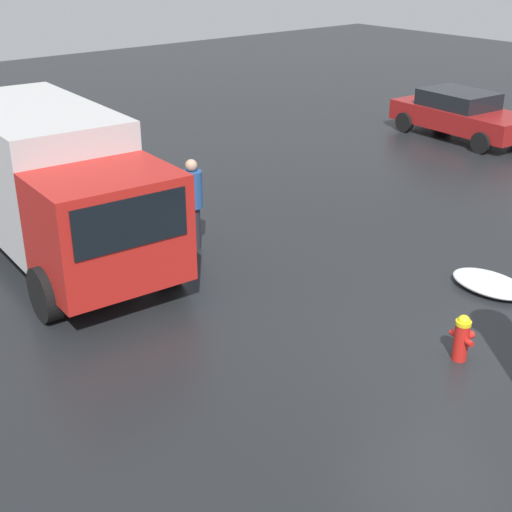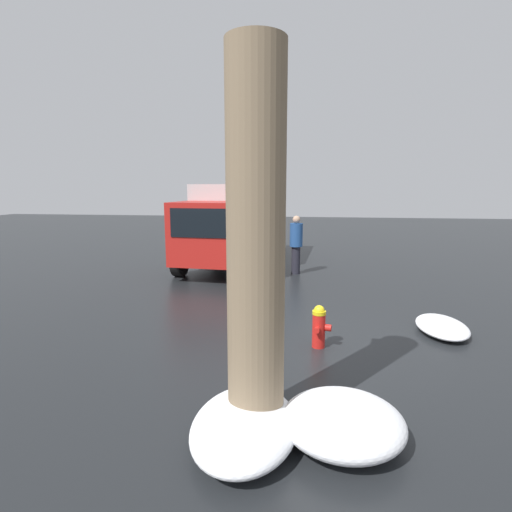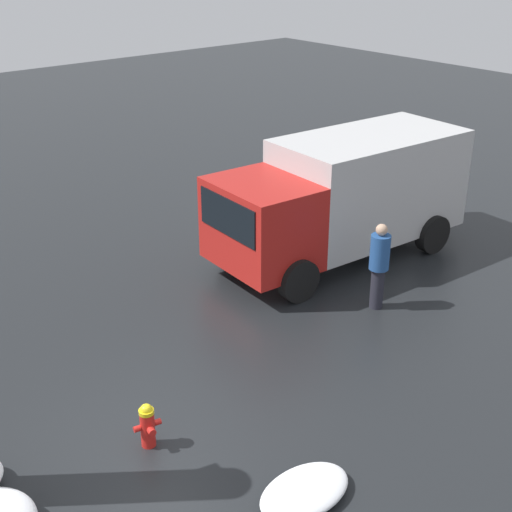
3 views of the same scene
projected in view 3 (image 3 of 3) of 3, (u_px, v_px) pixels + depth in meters
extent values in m
plane|color=black|center=(149.00, 445.00, 10.43)|extent=(60.00, 60.00, 0.00)
cylinder|color=red|center=(148.00, 429.00, 10.31)|extent=(0.21, 0.21, 0.57)
cylinder|color=yellow|center=(146.00, 412.00, 10.18)|extent=(0.22, 0.22, 0.06)
sphere|color=yellow|center=(146.00, 410.00, 10.17)|extent=(0.18, 0.18, 0.18)
cylinder|color=red|center=(152.00, 431.00, 10.16)|extent=(0.13, 0.12, 0.11)
cylinder|color=red|center=(157.00, 422.00, 10.35)|extent=(0.11, 0.11, 0.09)
cylinder|color=red|center=(137.00, 429.00, 10.21)|extent=(0.11, 0.11, 0.09)
cube|color=red|center=(262.00, 224.00, 14.67)|extent=(1.84, 2.32, 1.77)
cube|color=black|center=(227.00, 217.00, 14.06)|extent=(0.15, 1.86, 0.78)
cube|color=#BCBCBC|center=(368.00, 184.00, 16.20)|extent=(4.47, 2.49, 2.27)
cylinder|color=black|center=(298.00, 280.00, 14.28)|extent=(0.92, 0.34, 0.90)
cylinder|color=black|center=(235.00, 244.00, 15.90)|extent=(0.92, 0.34, 0.90)
cylinder|color=black|center=(433.00, 234.00, 16.45)|extent=(0.92, 0.34, 0.90)
cylinder|color=black|center=(365.00, 206.00, 18.07)|extent=(0.92, 0.34, 0.90)
cylinder|color=#23232D|center=(377.00, 288.00, 14.04)|extent=(0.27, 0.27, 0.85)
cylinder|color=#234C8C|center=(380.00, 252.00, 13.71)|extent=(0.39, 0.39, 0.71)
sphere|color=tan|center=(382.00, 230.00, 13.52)|extent=(0.23, 0.23, 0.23)
ellipsoid|color=white|center=(305.00, 491.00, 9.41)|extent=(1.39, 0.87, 0.23)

